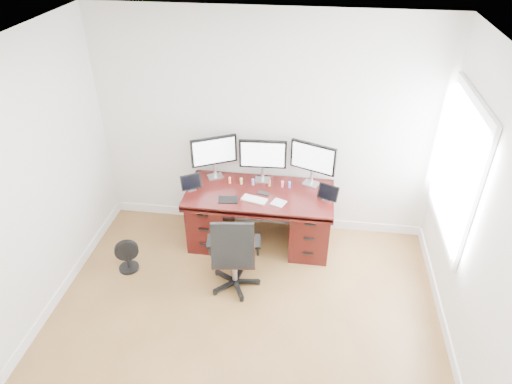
# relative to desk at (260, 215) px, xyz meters

# --- Properties ---
(ground) EXTENTS (4.50, 4.50, 0.00)m
(ground) POSITION_rel_desk_xyz_m (0.00, -1.83, -0.40)
(ground) COLOR brown
(ground) RESTS_ON ground
(back_wall) EXTENTS (4.00, 0.10, 2.70)m
(back_wall) POSITION_rel_desk_xyz_m (0.00, 0.42, 0.95)
(back_wall) COLOR silver
(back_wall) RESTS_ON ground
(right_wall) EXTENTS (0.10, 4.50, 2.70)m
(right_wall) POSITION_rel_desk_xyz_m (2.00, -1.72, 0.95)
(right_wall) COLOR silver
(right_wall) RESTS_ON ground
(desk) EXTENTS (1.70, 0.80, 0.75)m
(desk) POSITION_rel_desk_xyz_m (0.00, 0.00, 0.00)
(desk) COLOR #3D0E0C
(desk) RESTS_ON ground
(office_chair) EXTENTS (0.59, 0.59, 0.98)m
(office_chair) POSITION_rel_desk_xyz_m (-0.16, -0.83, -0.08)
(office_chair) COLOR black
(office_chair) RESTS_ON ground
(floor_fan) EXTENTS (0.27, 0.23, 0.39)m
(floor_fan) POSITION_rel_desk_xyz_m (-1.43, -0.70, -0.21)
(floor_fan) COLOR black
(floor_fan) RESTS_ON ground
(monitor_left) EXTENTS (0.50, 0.28, 0.53)m
(monitor_left) POSITION_rel_desk_xyz_m (-0.58, 0.24, 0.68)
(monitor_left) COLOR silver
(monitor_left) RESTS_ON desk
(monitor_center) EXTENTS (0.55, 0.15, 0.53)m
(monitor_center) POSITION_rel_desk_xyz_m (0.00, 0.24, 0.68)
(monitor_center) COLOR silver
(monitor_center) RESTS_ON desk
(monitor_right) EXTENTS (0.52, 0.23, 0.53)m
(monitor_right) POSITION_rel_desk_xyz_m (0.58, 0.24, 0.68)
(monitor_right) COLOR silver
(monitor_right) RESTS_ON desk
(tablet_left) EXTENTS (0.24, 0.18, 0.19)m
(tablet_left) POSITION_rel_desk_xyz_m (-0.79, -0.08, 0.43)
(tablet_left) COLOR silver
(tablet_left) RESTS_ON desk
(tablet_right) EXTENTS (0.25, 0.16, 0.19)m
(tablet_right) POSITION_rel_desk_xyz_m (0.77, -0.08, 0.43)
(tablet_right) COLOR silver
(tablet_right) RESTS_ON desk
(keyboard) EXTENTS (0.31, 0.19, 0.01)m
(keyboard) POSITION_rel_desk_xyz_m (-0.04, -0.19, 0.36)
(keyboard) COLOR white
(keyboard) RESTS_ON desk
(trackpad) EXTENTS (0.19, 0.19, 0.01)m
(trackpad) POSITION_rel_desk_xyz_m (0.24, -0.22, 0.35)
(trackpad) COLOR silver
(trackpad) RESTS_ON desk
(drawing_tablet) EXTENTS (0.24, 0.16, 0.01)m
(drawing_tablet) POSITION_rel_desk_xyz_m (-0.33, -0.24, 0.35)
(drawing_tablet) COLOR black
(drawing_tablet) RESTS_ON desk
(phone) EXTENTS (0.16, 0.10, 0.01)m
(phone) POSITION_rel_desk_xyz_m (0.05, -0.05, 0.35)
(phone) COLOR black
(phone) RESTS_ON desk
(figurine_orange) EXTENTS (0.04, 0.04, 0.09)m
(figurine_orange) POSITION_rel_desk_xyz_m (-0.38, 0.12, 0.40)
(figurine_orange) COLOR #F0734B
(figurine_orange) RESTS_ON desk
(figurine_yellow) EXTENTS (0.04, 0.04, 0.09)m
(figurine_yellow) POSITION_rel_desk_xyz_m (-0.24, 0.12, 0.40)
(figurine_yellow) COLOR tan
(figurine_yellow) RESTS_ON desk
(figurine_purple) EXTENTS (0.04, 0.04, 0.09)m
(figurine_purple) POSITION_rel_desk_xyz_m (-0.10, 0.12, 0.40)
(figurine_purple) COLOR #826AD4
(figurine_purple) RESTS_ON desk
(figurine_brown) EXTENTS (0.04, 0.04, 0.09)m
(figurine_brown) POSITION_rel_desk_xyz_m (0.09, 0.12, 0.40)
(figurine_brown) COLOR olive
(figurine_brown) RESTS_ON desk
(figurine_pink) EXTENTS (0.04, 0.04, 0.09)m
(figurine_pink) POSITION_rel_desk_xyz_m (0.25, 0.12, 0.40)
(figurine_pink) COLOR pink
(figurine_pink) RESTS_ON desk
(figurine_blue) EXTENTS (0.04, 0.04, 0.09)m
(figurine_blue) POSITION_rel_desk_xyz_m (0.33, 0.12, 0.40)
(figurine_blue) COLOR #5D6FEF
(figurine_blue) RESTS_ON desk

